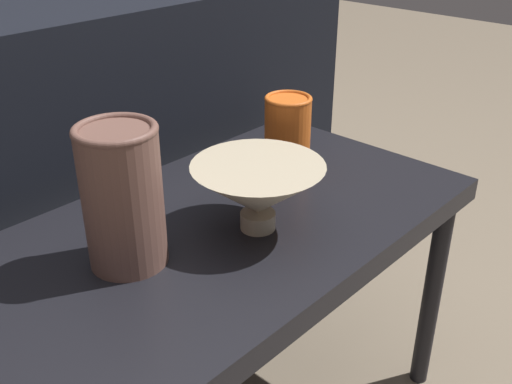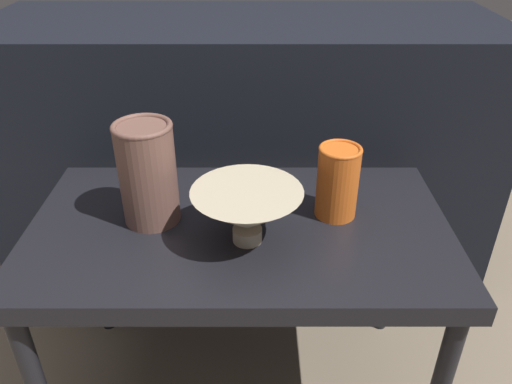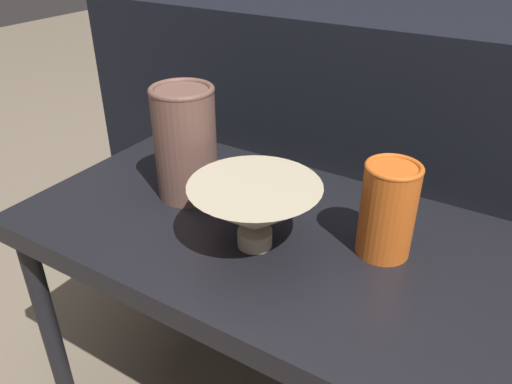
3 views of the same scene
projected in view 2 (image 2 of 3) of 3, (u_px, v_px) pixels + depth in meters
The scene contains 6 objects.
ground_plane at pixel (242, 384), 1.23m from camera, with size 8.00×8.00×0.00m, color #7F705B.
table at pixel (239, 245), 1.00m from camera, with size 0.82×0.46×0.48m.
couch_backdrop at pixel (244, 149), 1.49m from camera, with size 1.37×0.50×0.75m.
bowl at pixel (246, 211), 0.90m from camera, with size 0.20×0.20×0.11m.
vase_textured_left at pixel (147, 172), 0.94m from camera, with size 0.11×0.11×0.20m.
vase_colorful_right at pixel (337, 181), 0.97m from camera, with size 0.08×0.08×0.15m.
Camera 2 is at (0.03, -0.80, 1.04)m, focal length 35.00 mm.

